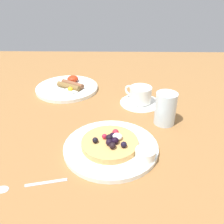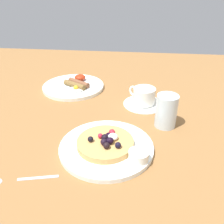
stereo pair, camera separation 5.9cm
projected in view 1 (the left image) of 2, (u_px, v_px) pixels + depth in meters
The scene contains 10 objects.
ground_plane at pixel (97, 125), 0.78m from camera, with size 2.02×1.57×0.03m, color olive.
pancake_plate at pixel (111, 147), 0.65m from camera, with size 0.25×0.25×0.01m, color white.
pancake_with_berries at pixel (110, 143), 0.64m from camera, with size 0.15×0.15×0.04m.
syrup_ramekin at pixel (145, 154), 0.59m from camera, with size 0.05×0.05×0.03m.
breakfast_plate at pixel (67, 88), 0.98m from camera, with size 0.25×0.25×0.01m, color white.
fried_breakfast at pixel (71, 84), 0.97m from camera, with size 0.11×0.15×0.03m.
coffee_saucer at pixel (140, 102), 0.88m from camera, with size 0.14×0.14×0.01m, color white.
coffee_cup at pixel (140, 94), 0.86m from camera, with size 0.10×0.08×0.06m.
teaspoon at pixel (19, 186), 0.53m from camera, with size 0.15×0.05×0.01m.
water_glass at pixel (165, 109), 0.74m from camera, with size 0.06×0.06×0.10m, color silver.
Camera 1 is at (0.06, -0.66, 0.41)m, focal length 39.01 mm.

